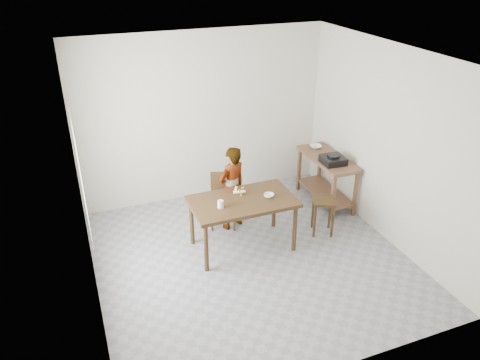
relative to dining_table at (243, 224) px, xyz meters
name	(u,v)px	position (x,y,z in m)	size (l,w,h in m)	color
floor	(251,259)	(0.00, -0.30, -0.40)	(4.00, 4.00, 0.04)	gray
ceiling	(253,55)	(0.00, -0.30, 2.35)	(4.00, 4.00, 0.04)	white
wall_back	(203,117)	(0.00, 1.72, 0.98)	(4.00, 0.04, 2.70)	beige
wall_front	(342,262)	(0.00, -2.32, 0.98)	(4.00, 0.04, 2.70)	beige
wall_left	(80,198)	(-2.02, -0.30, 0.98)	(0.04, 4.00, 2.70)	beige
wall_right	(389,145)	(2.02, -0.30, 0.98)	(0.04, 4.00, 2.70)	beige
window_pane	(81,177)	(-1.97, -0.10, 1.12)	(0.02, 1.10, 1.30)	white
dining_table	(243,224)	(0.00, 0.00, 0.00)	(1.40, 0.80, 0.75)	#3A2613
prep_counter	(326,180)	(1.72, 0.70, 0.03)	(0.50, 1.20, 0.80)	brown
child	(232,188)	(0.05, 0.56, 0.27)	(0.47, 0.31, 1.28)	silver
dining_chair	(223,201)	(-0.05, 0.64, 0.02)	(0.38, 0.38, 0.79)	#3A2613
stool	(323,216)	(1.22, -0.08, -0.10)	(0.31, 0.31, 0.54)	#3A2613
glass_tumbler	(221,204)	(-0.34, -0.08, 0.42)	(0.08, 0.08, 0.10)	silver
small_bowl	(269,195)	(0.36, -0.05, 0.40)	(0.14, 0.14, 0.04)	white
banana	(239,192)	(0.02, 0.18, 0.41)	(0.19, 0.13, 0.07)	#E2BC53
serving_bowl	(316,147)	(1.72, 1.10, 0.45)	(0.19, 0.19, 0.05)	white
gas_burner	(333,160)	(1.67, 0.48, 0.48)	(0.33, 0.33, 0.11)	black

